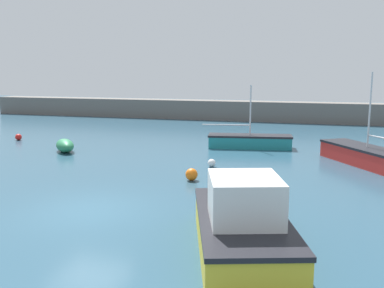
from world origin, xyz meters
TOP-DOWN VIEW (x-y plane):
  - ground_plane at (0.00, 0.00)m, footprint 120.00×120.00m
  - harbor_breakwater at (0.00, 29.01)m, footprint 54.94×2.43m
  - sailboat_twin_hulled at (3.32, 13.69)m, footprint 5.60×2.26m
  - cabin_cruiser_white at (5.64, -2.03)m, footprint 3.77×5.66m
  - fishing_dinghy_green at (-6.93, 9.21)m, footprint 2.20×2.29m
  - sailboat_short_mast at (9.79, 10.38)m, footprint 4.59×5.78m
  - mooring_buoy_orange at (2.20, 4.87)m, footprint 0.53×0.53m
  - mooring_buoy_red at (-12.49, 12.08)m, footprint 0.44×0.44m
  - mooring_buoy_white at (2.38, 7.74)m, footprint 0.40×0.40m

SIDE VIEW (x-z plane):
  - ground_plane at x=0.00m, z-range -0.20..0.00m
  - mooring_buoy_white at x=2.38m, z-range 0.00..0.40m
  - mooring_buoy_red at x=-12.49m, z-range 0.00..0.44m
  - mooring_buoy_orange at x=2.20m, z-range 0.00..0.53m
  - fishing_dinghy_green at x=-6.93m, z-range 0.00..0.75m
  - sailboat_twin_hulled at x=3.32m, z-range -1.52..2.37m
  - sailboat_short_mast at x=9.79m, z-range -1.86..2.81m
  - cabin_cruiser_white at x=5.64m, z-range -0.29..1.83m
  - harbor_breakwater at x=0.00m, z-range 0.00..1.88m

